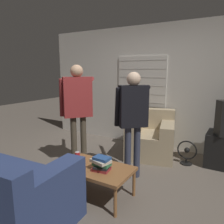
# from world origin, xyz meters

# --- Properties ---
(ground_plane) EXTENTS (16.00, 16.00, 0.00)m
(ground_plane) POSITION_xyz_m (0.00, 0.00, 0.00)
(ground_plane) COLOR #665B51
(wall_back) EXTENTS (5.20, 0.08, 2.55)m
(wall_back) POSITION_xyz_m (-0.01, 2.03, 1.28)
(wall_back) COLOR silver
(wall_back) RESTS_ON ground_plane
(armchair_beige) EXTENTS (1.06, 1.10, 0.86)m
(armchair_beige) POSITION_xyz_m (0.19, 1.47, 0.34)
(armchair_beige) COLOR tan
(armchair_beige) RESTS_ON ground_plane
(coffee_table) EXTENTS (0.93, 0.57, 0.40)m
(coffee_table) POSITION_xyz_m (0.10, -0.25, 0.36)
(coffee_table) COLOR brown
(coffee_table) RESTS_ON ground_plane
(person_left_standing) EXTENTS (0.55, 0.85, 1.72)m
(person_left_standing) POSITION_xyz_m (-0.70, 0.38, 1.10)
(person_left_standing) COLOR #4C4233
(person_left_standing) RESTS_ON ground_plane
(person_right_standing) EXTENTS (0.49, 0.81, 1.61)m
(person_right_standing) POSITION_xyz_m (0.27, 0.47, 1.02)
(person_right_standing) COLOR #33384C
(person_right_standing) RESTS_ON ground_plane
(book_stack) EXTENTS (0.26, 0.22, 0.18)m
(book_stack) POSITION_xyz_m (0.21, -0.29, 0.49)
(book_stack) COLOR maroon
(book_stack) RESTS_ON coffee_table
(soda_can) EXTENTS (0.07, 0.07, 0.13)m
(soda_can) POSITION_xyz_m (-0.24, -0.21, 0.46)
(soda_can) COLOR red
(soda_can) RESTS_ON coffee_table
(spare_remote) EXTENTS (0.07, 0.14, 0.02)m
(spare_remote) POSITION_xyz_m (0.10, -0.18, 0.41)
(spare_remote) COLOR white
(spare_remote) RESTS_ON coffee_table
(floor_fan) EXTENTS (0.34, 0.20, 0.42)m
(floor_fan) POSITION_xyz_m (0.90, 1.38, 0.21)
(floor_fan) COLOR black
(floor_fan) RESTS_ON ground_plane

